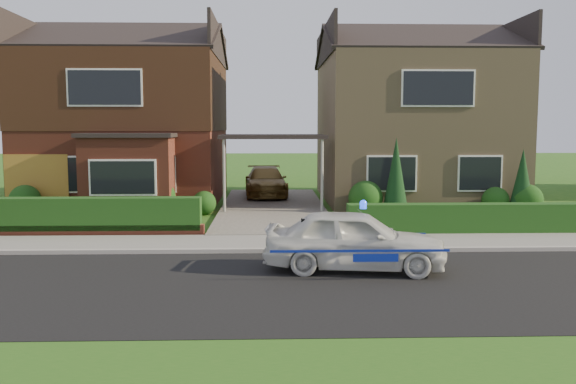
{
  "coord_description": "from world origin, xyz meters",
  "views": [
    {
      "loc": [
        -0.14,
        -11.46,
        3.04
      ],
      "look_at": [
        0.32,
        3.5,
        1.45
      ],
      "focal_mm": 38.0,
      "sensor_mm": 36.0,
      "label": 1
    }
  ],
  "objects": [
    {
      "name": "carport_link",
      "position": [
        0.0,
        10.95,
        2.66
      ],
      "size": [
        3.8,
        3.0,
        2.77
      ],
      "color": "black",
      "rests_on": "ground"
    },
    {
      "name": "conifer_b",
      "position": [
        8.6,
        9.2,
        1.1
      ],
      "size": [
        0.9,
        0.9,
        2.2
      ],
      "primitive_type": "cone",
      "color": "black",
      "rests_on": "ground"
    },
    {
      "name": "potted_plant_b",
      "position": [
        -4.2,
        9.0,
        0.35
      ],
      "size": [
        0.5,
        0.49,
        0.71
      ],
      "primitive_type": "imported",
      "rotation": [
        0.0,
        0.0,
        0.68
      ],
      "color": "gray",
      "rests_on": "ground"
    },
    {
      "name": "potted_plant_c",
      "position": [
        -6.31,
        6.0,
        0.34
      ],
      "size": [
        0.45,
        0.45,
        0.68
      ],
      "primitive_type": "imported",
      "rotation": [
        0.0,
        0.0,
        1.39
      ],
      "color": "gray",
      "rests_on": "ground"
    },
    {
      "name": "driveway",
      "position": [
        0.0,
        11.0,
        0.06
      ],
      "size": [
        3.8,
        12.0,
        0.12
      ],
      "primitive_type": "cube",
      "color": "#666059",
      "rests_on": "ground"
    },
    {
      "name": "road",
      "position": [
        0.0,
        0.0,
        0.0
      ],
      "size": [
        60.0,
        6.0,
        0.02
      ],
      "primitive_type": "cube",
      "color": "black",
      "rests_on": "ground"
    },
    {
      "name": "hedge_right",
      "position": [
        5.8,
        5.35,
        0.0
      ],
      "size": [
        7.5,
        0.55,
        0.8
      ],
      "primitive_type": "cube",
      "color": "#133410",
      "rests_on": "ground"
    },
    {
      "name": "garage_door",
      "position": [
        -8.25,
        9.96,
        1.05
      ],
      "size": [
        2.2,
        0.1,
        2.1
      ],
      "primitive_type": "cube",
      "color": "#996121",
      "rests_on": "ground"
    },
    {
      "name": "conifer_a",
      "position": [
        4.2,
        9.2,
        1.3
      ],
      "size": [
        0.9,
        0.9,
        2.6
      ],
      "primitive_type": "cone",
      "color": "black",
      "rests_on": "ground"
    },
    {
      "name": "kerb",
      "position": [
        0.0,
        3.05,
        0.06
      ],
      "size": [
        60.0,
        0.16,
        0.12
      ],
      "primitive_type": "cube",
      "color": "#9E9993",
      "rests_on": "ground"
    },
    {
      "name": "sidewalk",
      "position": [
        0.0,
        4.1,
        0.05
      ],
      "size": [
        60.0,
        2.0,
        0.1
      ],
      "primitive_type": "cube",
      "color": "slate",
      "rests_on": "ground"
    },
    {
      "name": "house_left",
      "position": [
        -5.78,
        13.9,
        3.81
      ],
      "size": [
        7.5,
        9.53,
        7.25
      ],
      "color": "brown",
      "rests_on": "ground"
    },
    {
      "name": "shrub_left_mid",
      "position": [
        -4.0,
        9.3,
        0.66
      ],
      "size": [
        1.32,
        1.32,
        1.32
      ],
      "primitive_type": "sphere",
      "color": "#133410",
      "rests_on": "ground"
    },
    {
      "name": "shrub_left_near",
      "position": [
        -2.4,
        9.6,
        0.42
      ],
      "size": [
        0.84,
        0.84,
        0.84
      ],
      "primitive_type": "sphere",
      "color": "#133410",
      "rests_on": "ground"
    },
    {
      "name": "police_car",
      "position": [
        1.67,
        1.2,
        0.65
      ],
      "size": [
        3.52,
        3.99,
        1.47
      ],
      "rotation": [
        0.0,
        0.0,
        1.44
      ],
      "color": "silver",
      "rests_on": "ground"
    },
    {
      "name": "hedge_left",
      "position": [
        -5.8,
        5.45,
        0.0
      ],
      "size": [
        7.5,
        0.55,
        0.9
      ],
      "primitive_type": "cube",
      "color": "#133410",
      "rests_on": "ground"
    },
    {
      "name": "shrub_right_mid",
      "position": [
        7.8,
        9.5,
        0.48
      ],
      "size": [
        0.96,
        0.96,
        0.96
      ],
      "primitive_type": "sphere",
      "color": "#133410",
      "rests_on": "ground"
    },
    {
      "name": "dwarf_wall",
      "position": [
        -5.8,
        5.3,
        0.18
      ],
      "size": [
        7.7,
        0.25,
        0.36
      ],
      "primitive_type": "cube",
      "color": "brown",
      "rests_on": "ground"
    },
    {
      "name": "potted_plant_a",
      "position": [
        -6.04,
        6.0,
        0.37
      ],
      "size": [
        0.46,
        0.39,
        0.73
      ],
      "primitive_type": "imported",
      "rotation": [
        0.0,
        0.0,
        -0.41
      ],
      "color": "gray",
      "rests_on": "ground"
    },
    {
      "name": "shrub_right_near",
      "position": [
        3.2,
        9.4,
        0.6
      ],
      "size": [
        1.2,
        1.2,
        1.2
      ],
      "primitive_type": "sphere",
      "color": "#133410",
      "rests_on": "ground"
    },
    {
      "name": "driveway_car",
      "position": [
        -0.29,
        14.39,
        0.73
      ],
      "size": [
        1.92,
        4.3,
        1.23
      ],
      "primitive_type": "imported",
      "rotation": [
        0.0,
        0.0,
        0.05
      ],
      "color": "brown",
      "rests_on": "driveway"
    },
    {
      "name": "shrub_right_far",
      "position": [
        8.8,
        9.2,
        0.54
      ],
      "size": [
        1.08,
        1.08,
        1.08
      ],
      "primitive_type": "sphere",
      "color": "#133410",
      "rests_on": "ground"
    },
    {
      "name": "shrub_left_far",
      "position": [
        -8.5,
        9.5,
        0.54
      ],
      "size": [
        1.08,
        1.08,
        1.08
      ],
      "primitive_type": "sphere",
      "color": "#133410",
      "rests_on": "ground"
    },
    {
      "name": "ground",
      "position": [
        0.0,
        0.0,
        0.0
      ],
      "size": [
        120.0,
        120.0,
        0.0
      ],
      "primitive_type": "plane",
      "color": "#225316",
      "rests_on": "ground"
    },
    {
      "name": "house_right",
      "position": [
        5.8,
        13.99,
        3.66
      ],
      "size": [
        7.5,
        8.06,
        7.25
      ],
      "color": "#907958",
      "rests_on": "ground"
    }
  ]
}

